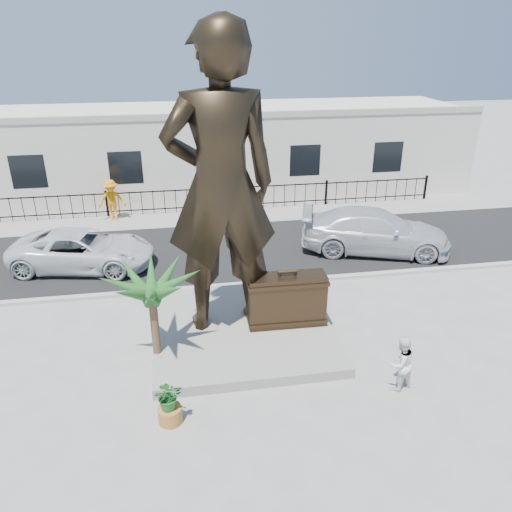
{
  "coord_description": "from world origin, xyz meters",
  "views": [
    {
      "loc": [
        -2.21,
        -11.07,
        8.33
      ],
      "look_at": [
        0.0,
        2.0,
        2.3
      ],
      "focal_mm": 35.0,
      "sensor_mm": 36.0,
      "label": 1
    }
  ],
  "objects_px": {
    "tourist": "(400,363)",
    "suitcase": "(287,300)",
    "car_white": "(83,250)",
    "statue": "(220,187)"
  },
  "relations": [
    {
      "from": "tourist",
      "to": "suitcase",
      "type": "bearing_deg",
      "value": -72.73
    },
    {
      "from": "suitcase",
      "to": "car_white",
      "type": "height_order",
      "value": "suitcase"
    },
    {
      "from": "statue",
      "to": "suitcase",
      "type": "distance_m",
      "value": 3.88
    },
    {
      "from": "suitcase",
      "to": "car_white",
      "type": "xyz_separation_m",
      "value": [
        -6.62,
        5.64,
        -0.36
      ]
    },
    {
      "from": "tourist",
      "to": "car_white",
      "type": "distance_m",
      "value": 12.37
    },
    {
      "from": "statue",
      "to": "suitcase",
      "type": "bearing_deg",
      "value": 163.1
    },
    {
      "from": "statue",
      "to": "car_white",
      "type": "relative_size",
      "value": 1.6
    },
    {
      "from": "statue",
      "to": "suitcase",
      "type": "xyz_separation_m",
      "value": [
        1.81,
        -0.41,
        -3.41
      ]
    },
    {
      "from": "tourist",
      "to": "car_white",
      "type": "height_order",
      "value": "tourist"
    },
    {
      "from": "statue",
      "to": "tourist",
      "type": "height_order",
      "value": "statue"
    }
  ]
}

